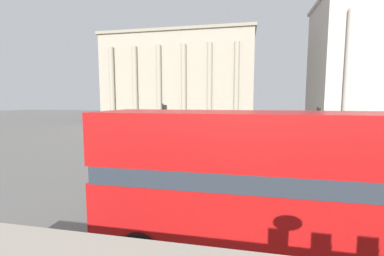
{
  "coord_description": "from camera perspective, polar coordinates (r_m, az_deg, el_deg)",
  "views": [
    {
      "loc": [
        0.09,
        -2.01,
        4.29
      ],
      "look_at": [
        -3.51,
        15.62,
        2.35
      ],
      "focal_mm": 24.0,
      "sensor_mm": 36.0,
      "label": 1
    }
  ],
  "objects": [
    {
      "name": "pedestrian_red",
      "position": [
        34.8,
        13.93,
        0.53
      ],
      "size": [
        0.32,
        0.32,
        1.72
      ],
      "rotation": [
        0.0,
        0.0,
        4.35
      ],
      "color": "#282B33",
      "rests_on": "ground_plane"
    },
    {
      "name": "traffic_light_far",
      "position": [
        25.86,
        26.14,
        1.4
      ],
      "size": [
        0.42,
        0.24,
        3.71
      ],
      "color": "black",
      "rests_on": "ground_plane"
    },
    {
      "name": "car_navy",
      "position": [
        27.13,
        24.74,
        -2.02
      ],
      "size": [
        4.2,
        1.93,
        1.35
      ],
      "rotation": [
        0.0,
        0.0,
        1.69
      ],
      "color": "black",
      "rests_on": "ground_plane"
    },
    {
      "name": "traffic_light_near",
      "position": [
        11.82,
        10.24,
        -3.95
      ],
      "size": [
        0.42,
        0.24,
        3.39
      ],
      "color": "black",
      "rests_on": "ground_plane"
    },
    {
      "name": "traffic_light_mid",
      "position": [
        19.73,
        -6.26,
        1.3
      ],
      "size": [
        0.42,
        0.24,
        4.05
      ],
      "color": "black",
      "rests_on": "ground_plane"
    },
    {
      "name": "plaza_building_left",
      "position": [
        51.78,
        -2.69,
        10.72
      ],
      "size": [
        28.77,
        13.08,
        16.86
      ],
      "color": "#A39984",
      "rests_on": "ground_plane"
    },
    {
      "name": "pedestrian_grey",
      "position": [
        21.71,
        31.84,
        -3.74
      ],
      "size": [
        0.32,
        0.32,
        1.59
      ],
      "rotation": [
        0.0,
        0.0,
        3.59
      ],
      "color": "#282B33",
      "rests_on": "ground_plane"
    },
    {
      "name": "double_decker_bus",
      "position": [
        7.21,
        21.43,
        -10.76
      ],
      "size": [
        10.27,
        2.63,
        3.99
      ],
      "rotation": [
        0.0,
        0.0,
        0.11
      ],
      "color": "black",
      "rests_on": "ground_plane"
    },
    {
      "name": "pedestrian_white",
      "position": [
        26.12,
        12.12,
        -1.28
      ],
      "size": [
        0.32,
        0.32,
        1.69
      ],
      "rotation": [
        0.0,
        0.0,
        0.49
      ],
      "color": "#282B33",
      "rests_on": "ground_plane"
    },
    {
      "name": "car_white",
      "position": [
        21.17,
        34.62,
        -4.71
      ],
      "size": [
        4.2,
        1.93,
        1.35
      ],
      "rotation": [
        0.0,
        0.0,
        4.84
      ],
      "color": "black",
      "rests_on": "ground_plane"
    },
    {
      "name": "pedestrian_black",
      "position": [
        26.89,
        -5.16,
        -1.02
      ],
      "size": [
        0.32,
        0.32,
        1.65
      ],
      "rotation": [
        0.0,
        0.0,
        1.66
      ],
      "color": "#282B33",
      "rests_on": "ground_plane"
    }
  ]
}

